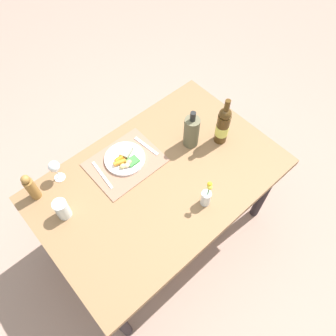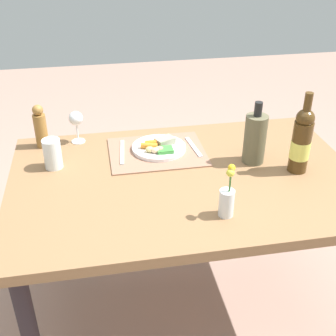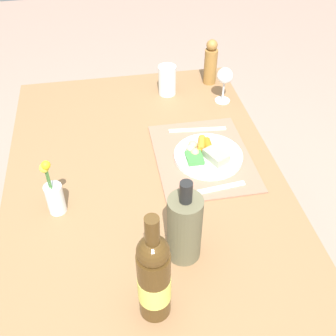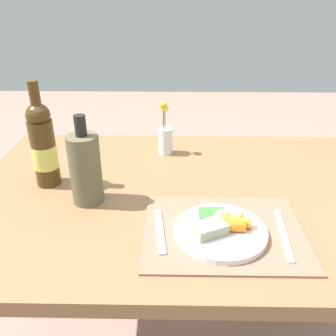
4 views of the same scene
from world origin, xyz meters
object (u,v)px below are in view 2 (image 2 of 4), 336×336
Objects in this scene: fork at (194,147)px; dining_table at (185,193)px; wine_bottle at (301,141)px; flower_vase at (227,199)px; wine_glass at (76,120)px; knife at (122,152)px; dinner_plate at (159,147)px; pepper_mill at (40,127)px; cooler_bottle at (255,138)px; water_tumbler at (53,155)px.

dining_table is at bearing 62.25° from fork.
dining_table is 0.52m from wine_bottle.
flower_vase is 0.46m from wine_bottle.
wine_bottle is at bearing 154.52° from wine_glass.
flower_vase is at bearing 127.20° from knife.
dinner_plate reaches higher than fork.
pepper_mill is 1.33× the size of wine_glass.
knife is at bearing -17.07° from cooler_bottle.
wine_glass is (0.89, -0.42, -0.02)m from wine_bottle.
fork is (-0.16, 0.01, -0.01)m from dinner_plate.
dinner_plate reaches higher than dining_table.
wine_glass is at bearing -23.85° from dinner_plate.
dinner_plate is 1.59× the size of wine_glass.
cooler_bottle reaches higher than knife.
dinner_plate is 1.20× the size of pepper_mill.
pepper_mill reaches higher than wine_glass.
pepper_mill reaches higher than dining_table.
wine_bottle is 0.99m from wine_glass.
fork is at bearing -176.26° from knife.
cooler_bottle is at bearing -168.16° from dining_table.
dining_table is 0.61m from wine_glass.
fork is at bearing -35.32° from cooler_bottle.
dinner_plate is at bearing -23.18° from cooler_bottle.
flower_vase is 0.42m from cooler_bottle.
water_tumbler is at bearing 65.26° from wine_glass.
cooler_bottle is at bearing 168.34° from knife.
dining_table is at bearing -73.09° from flower_vase.
water_tumbler is 0.47× the size of cooler_bottle.
dining_table is 11.13× the size of water_tumbler.
water_tumbler is at bearing -6.93° from cooler_bottle.
flower_vase is at bearing 57.28° from cooler_bottle.
flower_vase is at bearing 127.36° from wine_glass.
wine_glass reaches higher than dining_table.
dinner_plate is 0.40m from wine_glass.
dinner_plate is at bearing -26.54° from wine_bottle.
knife is 1.07× the size of flower_vase.
pepper_mill is at bearing 5.87° from wine_glass.
knife is 1.73× the size of water_tumbler.
knife is at bearing 158.64° from pepper_mill.
wine_bottle is (-0.47, 0.04, 0.22)m from dining_table.
cooler_bottle is at bearing -34.08° from wine_bottle.
wine_bottle is at bearing 158.73° from pepper_mill.
dinner_plate is at bearing 156.15° from wine_glass.
wine_glass reaches higher than fork.
cooler_bottle is at bearing 156.50° from wine_glass.
wine_bottle is (-0.70, 0.27, 0.13)m from knife.
dining_table is 6.44× the size of knife.
wine_bottle is 2.24× the size of wine_glass.
dining_table is at bearing 147.65° from pepper_mill.
water_tumbler is at bearing 18.11° from knife.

